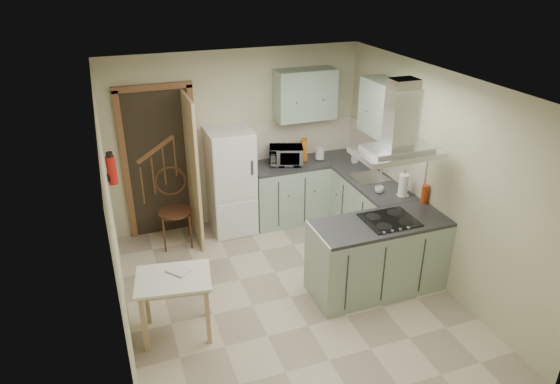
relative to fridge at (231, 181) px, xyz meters
name	(u,v)px	position (x,y,z in m)	size (l,w,h in m)	color
floor	(290,297)	(0.20, -1.80, -0.75)	(4.20, 4.20, 0.00)	beige
ceiling	(292,84)	(0.20, -1.80, 1.75)	(4.20, 4.20, 0.00)	silver
back_wall	(238,139)	(0.20, 0.30, 0.50)	(3.60, 3.60, 0.00)	beige
left_wall	(114,230)	(-1.60, -1.80, 0.50)	(4.20, 4.20, 0.00)	beige
right_wall	(434,178)	(2.00, -1.80, 0.50)	(4.20, 4.20, 0.00)	beige
doorway	(161,163)	(-0.90, 0.27, 0.30)	(1.10, 0.12, 2.10)	brown
fridge	(231,181)	(0.00, 0.00, 0.00)	(0.60, 0.60, 1.50)	white
counter_back	(288,192)	(0.86, 0.00, -0.30)	(1.08, 0.60, 0.90)	#9EB2A0
counter_right	(361,202)	(1.70, -0.68, -0.30)	(0.60, 1.95, 0.90)	#9EB2A0
splashback	(300,138)	(1.16, 0.29, 0.40)	(1.68, 0.02, 0.50)	beige
wall_cabinet_back	(305,94)	(1.15, 0.12, 1.10)	(0.85, 0.35, 0.70)	#9EB2A0
wall_cabinet_right	(388,110)	(1.82, -0.95, 1.10)	(0.35, 0.90, 0.70)	#9EB2A0
peninsula	(378,256)	(1.22, -1.98, -0.30)	(1.55, 0.65, 0.90)	#9EB2A0
hob	(389,220)	(1.32, -1.98, 0.16)	(0.58, 0.50, 0.01)	black
extractor_hood	(397,152)	(1.32, -1.98, 0.97)	(0.90, 0.55, 0.10)	silver
sink	(369,177)	(1.70, -0.85, 0.16)	(0.45, 0.40, 0.01)	silver
fire_extinguisher	(112,170)	(-1.54, -0.90, 0.75)	(0.10, 0.10, 0.32)	#B2140F
drop_leaf_table	(176,305)	(-1.12, -1.95, -0.40)	(0.74, 0.56, 0.70)	tan
bentwood_chair	(175,212)	(-0.82, -0.15, -0.26)	(0.44, 0.44, 0.98)	#54261C
microwave	(286,156)	(0.82, -0.01, 0.28)	(0.47, 0.32, 0.26)	black
kettle	(320,154)	(1.34, -0.03, 0.25)	(0.13, 0.13, 0.20)	silver
cereal_box	(304,149)	(1.15, 0.10, 0.30)	(0.08, 0.19, 0.29)	orange
soap_bottle	(355,157)	(1.77, -0.29, 0.23)	(0.07, 0.07, 0.16)	#A2A2AE
paper_towel	(403,185)	(1.81, -1.48, 0.30)	(0.12, 0.12, 0.29)	white
cup	(379,190)	(1.58, -1.31, 0.19)	(0.11, 0.11, 0.09)	silver
red_bottle	(425,194)	(1.95, -1.73, 0.26)	(0.08, 0.08, 0.23)	#B7380F
book	(173,271)	(-1.11, -1.92, 0.00)	(0.16, 0.23, 0.10)	#A23648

